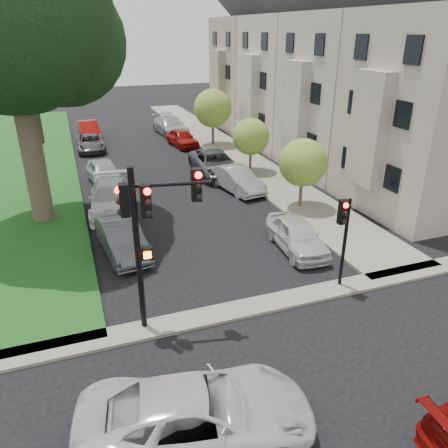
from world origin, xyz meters
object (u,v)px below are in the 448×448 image
object	(u,v)px
eucalyptus	(4,7)
traffic_signal_secondary	(344,227)
small_tree_b	(251,137)
car_parked_4	(170,126)
small_tree_a	(303,163)
car_parked_0	(297,235)
small_tree_c	(213,108)
car_parked_5	(122,239)
car_parked_8	(91,143)
car_parked_2	(215,163)
car_parked_9	(89,130)
traffic_signal_main	(149,221)
car_parked_1	(237,179)
car_parked_7	(104,173)
car_parked_3	(182,138)
car_cross_near	(197,415)
car_parked_6	(111,198)

from	to	relation	value
eucalyptus	traffic_signal_secondary	xyz separation A→B (m)	(10.62, -10.57, -7.34)
small_tree_b	car_parked_4	distance (m)	13.76
small_tree_a	traffic_signal_secondary	size ratio (longest dim) A/B	1.07
car_parked_0	small_tree_c	bearing A→B (deg)	86.63
car_parked_5	car_parked_8	distance (m)	18.87
car_parked_8	car_parked_0	bearing A→B (deg)	-70.36
small_tree_c	traffic_signal_secondary	bearing A→B (deg)	-96.67
car_parked_2	car_parked_9	xyz separation A→B (m)	(-7.16, 13.94, -0.01)
car_parked_0	car_parked_4	distance (m)	24.80
traffic_signal_main	car_parked_4	xyz separation A→B (m)	(7.23, 28.06, -2.99)
traffic_signal_secondary	small_tree_a	bearing A→B (deg)	70.96
car_parked_1	small_tree_b	bearing A→B (deg)	44.00
car_parked_2	car_parked_8	size ratio (longest dim) A/B	1.21
traffic_signal_main	car_parked_5	world-z (taller)	traffic_signal_main
car_parked_7	car_parked_1	bearing A→B (deg)	-33.21
car_parked_8	car_parked_7	bearing A→B (deg)	-88.09
car_parked_3	car_parked_4	size ratio (longest dim) A/B	0.76
car_parked_7	car_parked_2	bearing A→B (deg)	-8.68
car_cross_near	car_parked_8	world-z (taller)	car_cross_near
car_cross_near	car_parked_1	world-z (taller)	car_cross_near
car_parked_6	car_parked_5	bearing A→B (deg)	-84.47
car_parked_1	car_parked_3	size ratio (longest dim) A/B	1.06
traffic_signal_main	car_parked_4	bearing A→B (deg)	75.55
small_tree_b	car_parked_0	xyz separation A→B (m)	(-2.60, -11.34, -1.74)
small_tree_b	car_parked_7	world-z (taller)	small_tree_b
car_parked_6	car_parked_8	distance (m)	13.79
traffic_signal_main	car_parked_6	world-z (taller)	traffic_signal_main
car_cross_near	small_tree_a	bearing A→B (deg)	-27.63
car_parked_0	car_parked_3	size ratio (longest dim) A/B	1.00
traffic_signal_main	car_parked_3	world-z (taller)	traffic_signal_main
car_parked_1	car_parked_2	distance (m)	3.50
small_tree_c	car_parked_5	xyz separation A→B (m)	(-9.90, -17.10, -2.36)
small_tree_a	traffic_signal_secondary	distance (m)	8.11
car_parked_1	car_parked_3	distance (m)	11.77
car_parked_3	traffic_signal_secondary	bearing A→B (deg)	-97.85
small_tree_c	car_parked_5	size ratio (longest dim) A/B	1.06
car_parked_5	car_parked_7	bearing A→B (deg)	81.71
eucalyptus	car_parked_9	bearing A→B (deg)	78.67
car_parked_9	car_parked_5	bearing A→B (deg)	-93.71
small_tree_c	traffic_signal_main	bearing A→B (deg)	-112.95
car_parked_7	small_tree_b	bearing A→B (deg)	-9.46
small_tree_b	car_parked_5	distance (m)	13.56
small_tree_a	car_parked_2	bearing A→B (deg)	108.57
car_parked_7	car_parked_4	bearing A→B (deg)	55.09
eucalyptus	car_parked_2	xyz separation A→B (m)	(10.83, 4.36, -9.07)
eucalyptus	car_parked_1	bearing A→B (deg)	4.53
car_cross_near	car_parked_9	size ratio (longest dim) A/B	1.20
car_parked_2	car_parked_0	bearing A→B (deg)	-88.74
traffic_signal_secondary	car_parked_4	distance (m)	28.16
car_parked_9	car_parked_2	bearing A→B (deg)	-65.78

